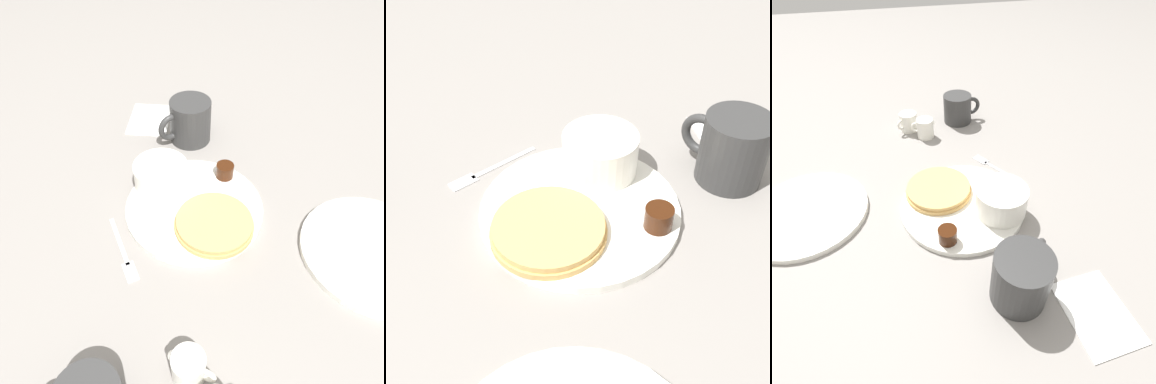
{
  "view_description": "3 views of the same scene",
  "coord_description": "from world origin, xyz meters",
  "views": [
    {
      "loc": [
        -0.48,
        -0.06,
        0.55
      ],
      "look_at": [
        0.0,
        0.0,
        0.04
      ],
      "focal_mm": 35.0,
      "sensor_mm": 36.0,
      "label": 1
    },
    {
      "loc": [
        -0.08,
        -0.45,
        0.45
      ],
      "look_at": [
        -0.0,
        0.01,
        0.03
      ],
      "focal_mm": 45.0,
      "sensor_mm": 36.0,
      "label": 2
    },
    {
      "loc": [
        0.44,
        -0.11,
        0.46
      ],
      "look_at": [
        -0.01,
        0.01,
        0.03
      ],
      "focal_mm": 28.0,
      "sensor_mm": 36.0,
      "label": 3
    }
  ],
  "objects": [
    {
      "name": "butter_ramekin",
      "position": [
        0.06,
        0.08,
        0.03
      ],
      "size": [
        0.05,
        0.05,
        0.04
      ],
      "color": "white",
      "rests_on": "plate"
    },
    {
      "name": "napkin",
      "position": [
        0.28,
        0.15,
        0.0
      ],
      "size": [
        0.13,
        0.1,
        0.0
      ],
      "color": "white",
      "rests_on": "ground_plane"
    },
    {
      "name": "coffee_mug",
      "position": [
        0.22,
        0.04,
        0.05
      ],
      "size": [
        0.1,
        0.11,
        0.1
      ],
      "color": "#333333",
      "rests_on": "ground_plane"
    },
    {
      "name": "syrup_cup",
      "position": [
        0.09,
        -0.05,
        0.03
      ],
      "size": [
        0.04,
        0.04,
        0.03
      ],
      "color": "#38190A",
      "rests_on": "plate"
    },
    {
      "name": "plate",
      "position": [
        0.0,
        0.0,
        0.01
      ],
      "size": [
        0.26,
        0.26,
        0.01
      ],
      "color": "white",
      "rests_on": "ground_plane"
    },
    {
      "name": "fork",
      "position": [
        -0.12,
        0.11,
        0.0
      ],
      "size": [
        0.13,
        0.09,
        0.0
      ],
      "color": "silver",
      "rests_on": "ground_plane"
    },
    {
      "name": "ground_plane",
      "position": [
        0.0,
        0.0,
        0.0
      ],
      "size": [
        4.0,
        4.0,
        0.0
      ],
      "primitive_type": "plane",
      "color": "gray"
    },
    {
      "name": "bowl",
      "position": [
        0.04,
        0.07,
        0.04
      ],
      "size": [
        0.11,
        0.11,
        0.06
      ],
      "color": "white",
      "rests_on": "plate"
    },
    {
      "name": "pancake_stack",
      "position": [
        -0.05,
        -0.04,
        0.02
      ],
      "size": [
        0.14,
        0.14,
        0.02
      ],
      "color": "tan",
      "rests_on": "plate"
    }
  ]
}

